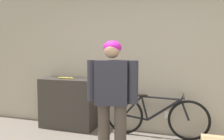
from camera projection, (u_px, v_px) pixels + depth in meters
wall_back at (137, 61)px, 3.96m from camera, size 8.00×0.07×2.60m
side_shelf at (68, 103)px, 4.18m from camera, size 1.06×0.41×0.95m
person at (112, 92)px, 2.86m from camera, size 0.69×0.32×1.60m
bicycle at (155, 116)px, 3.72m from camera, size 1.76×0.46×0.75m
banana at (66, 78)px, 4.16m from camera, size 0.34×0.09×0.03m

